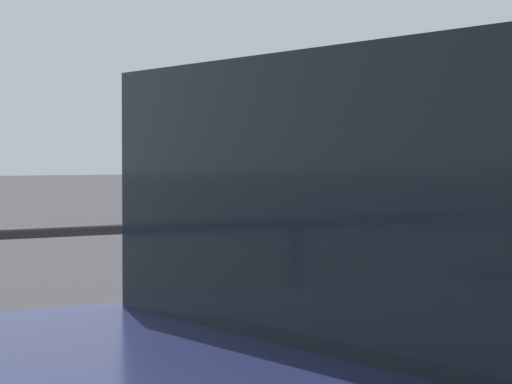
# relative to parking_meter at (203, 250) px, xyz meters

# --- Properties ---
(parking_meter) EXTENTS (0.16, 0.17, 1.42)m
(parking_meter) POSITION_rel_parking_meter_xyz_m (0.00, 0.00, 0.00)
(parking_meter) COLOR slate
(parking_meter) RESTS_ON sidewalk_curb
(pedestrian_at_meter) EXTENTS (0.57, 0.60, 1.58)m
(pedestrian_at_meter) POSITION_rel_parking_meter_xyz_m (0.53, 0.21, -0.13)
(pedestrian_at_meter) COLOR #1E233F
(pedestrian_at_meter) RESTS_ON sidewalk_curb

